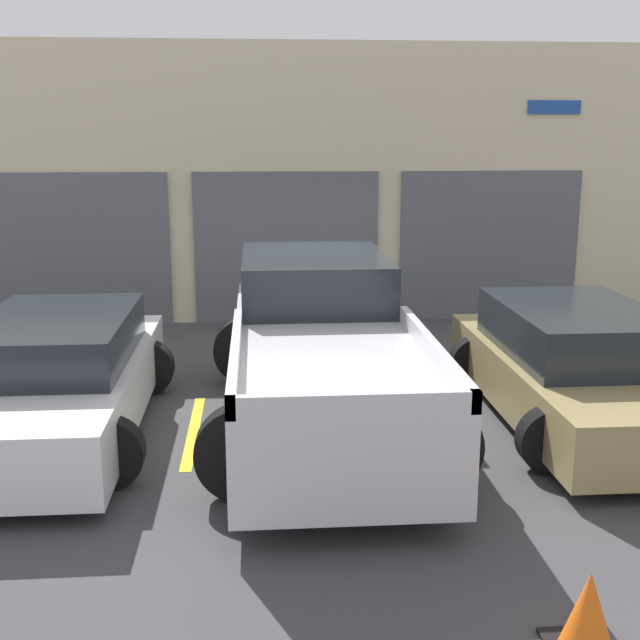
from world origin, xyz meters
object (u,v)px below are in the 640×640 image
(sedan_side, at_px, (577,368))
(traffic_cone, at_px, (588,616))
(sedan_white, at_px, (57,380))
(pickup_truck, at_px, (321,348))

(sedan_side, distance_m, traffic_cone, 4.37)
(sedan_white, xyz_separation_m, sedan_side, (5.69, 0.00, -0.01))
(pickup_truck, bearing_deg, traffic_cone, -73.31)
(pickup_truck, distance_m, sedan_white, 2.87)
(sedan_side, bearing_deg, pickup_truck, 174.60)
(pickup_truck, xyz_separation_m, sedan_white, (-2.85, -0.27, -0.21))
(sedan_side, bearing_deg, sedan_white, -179.96)
(pickup_truck, distance_m, sedan_side, 2.87)
(sedan_white, bearing_deg, pickup_truck, 5.47)
(pickup_truck, relative_size, traffic_cone, 10.04)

